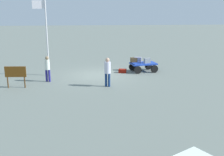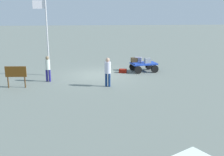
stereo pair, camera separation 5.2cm
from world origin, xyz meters
name	(u,v)px [view 1 (the left image)]	position (x,y,z in m)	size (l,w,h in m)	color
ground_plane	(99,75)	(0.00, 0.00, 0.00)	(120.00, 120.00, 0.00)	slate
luggage_cart	(143,65)	(-3.39, -0.77, 0.48)	(2.07, 1.57, 0.66)	#1D3EAE
suitcase_dark	(138,60)	(-3.06, -1.17, 0.85)	(0.59, 0.47, 0.37)	gray
suitcase_tan	(147,61)	(-3.67, -0.68, 0.85)	(0.51, 0.37, 0.38)	gray
suitcase_maroon	(134,60)	(-2.80, -1.19, 0.83)	(0.60, 0.44, 0.33)	#483822
suitcase_grey	(123,71)	(-1.80, -0.54, 0.13)	(0.64, 0.53, 0.27)	maroon
worker_lead	(108,70)	(-0.42, 3.01, 1.06)	(0.50, 0.50, 1.77)	navy
worker_trailing	(47,67)	(3.34, 1.51, 0.95)	(0.39, 0.39, 1.67)	navy
flagpole	(45,32)	(3.60, -0.22, 3.08)	(0.90, 0.10, 5.25)	silver
signboard	(16,73)	(5.04, 2.78, 0.88)	(1.25, 0.14, 1.30)	#4C3319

